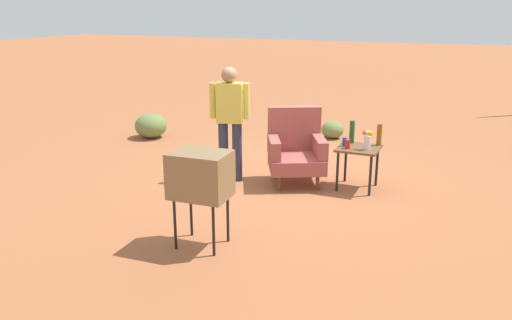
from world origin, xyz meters
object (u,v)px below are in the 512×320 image
at_px(armchair, 296,148).
at_px(tv_on_stand, 200,175).
at_px(soda_can_blue, 345,142).
at_px(bottle_wine_green, 352,132).
at_px(flower_vase, 367,139).
at_px(side_table, 358,153).
at_px(person_standing, 230,117).
at_px(bottle_tall_amber, 379,135).
at_px(soda_can_red, 348,144).

height_order(armchair, tv_on_stand, armchair).
relative_size(soda_can_blue, bottle_wine_green, 0.38).
distance_m(armchair, tv_on_stand, 2.39).
bearing_deg(flower_vase, soda_can_blue, 169.34).
height_order(side_table, person_standing, person_standing).
xyz_separation_m(soda_can_blue, bottle_wine_green, (0.05, 0.21, 0.10)).
bearing_deg(side_table, armchair, -176.04).
bearing_deg(tv_on_stand, armchair, 84.92).
xyz_separation_m(person_standing, bottle_tall_amber, (2.01, 0.58, -0.19)).
xyz_separation_m(side_table, tv_on_stand, (-1.10, -2.43, 0.27)).
bearing_deg(soda_can_red, person_standing, -171.77).
bearing_deg(armchair, tv_on_stand, -95.08).
relative_size(tv_on_stand, soda_can_blue, 8.44).
height_order(armchair, bottle_wine_green, armchair).
bearing_deg(side_table, bottle_wine_green, 127.31).
xyz_separation_m(soda_can_blue, flower_vase, (0.32, -0.06, 0.09)).
xyz_separation_m(armchair, person_standing, (-0.89, -0.30, 0.44)).
bearing_deg(soda_can_red, soda_can_blue, 122.35).
bearing_deg(bottle_wine_green, bottle_tall_amber, 4.06).
bearing_deg(flower_vase, side_table, 149.04).
relative_size(bottle_tall_amber, bottle_wine_green, 0.94).
height_order(soda_can_red, bottle_wine_green, bottle_wine_green).
relative_size(armchair, soda_can_blue, 8.69).
distance_m(person_standing, bottle_tall_amber, 2.10).
distance_m(side_table, bottle_tall_amber, 0.40).
bearing_deg(soda_can_blue, person_standing, -167.68).
relative_size(bottle_tall_amber, soda_can_blue, 2.46).
relative_size(soda_can_red, flower_vase, 0.46).
height_order(side_table, tv_on_stand, tv_on_stand).
height_order(armchair, bottle_tall_amber, armchair).
distance_m(bottle_tall_amber, soda_can_blue, 0.49).
relative_size(bottle_wine_green, flower_vase, 1.21).
bearing_deg(soda_can_red, side_table, 43.99).
distance_m(tv_on_stand, soda_can_blue, 2.58).
height_order(side_table, flower_vase, flower_vase).
bearing_deg(tv_on_stand, soda_can_red, 67.13).
bearing_deg(armchair, side_table, 3.96).
bearing_deg(person_standing, armchair, 18.59).
bearing_deg(soda_can_red, tv_on_stand, -112.87).
bearing_deg(soda_can_red, armchair, 175.44).
height_order(person_standing, soda_can_blue, person_standing).
relative_size(armchair, tv_on_stand, 1.03).
distance_m(tv_on_stand, person_standing, 2.18).
relative_size(person_standing, bottle_tall_amber, 5.47).
height_order(armchair, side_table, armchair).
distance_m(armchair, soda_can_red, 0.78).
height_order(bottle_tall_amber, flower_vase, bottle_tall_amber).
xyz_separation_m(armchair, side_table, (0.89, 0.06, 0.01)).
relative_size(person_standing, flower_vase, 6.19).
bearing_deg(side_table, bottle_tall_amber, 44.33).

